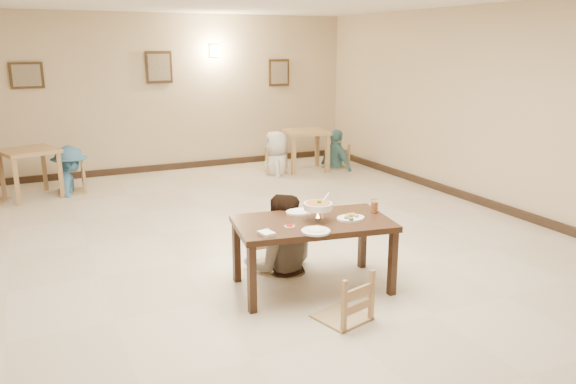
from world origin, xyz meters
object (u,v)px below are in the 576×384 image
drink_glass (374,206)px  bg_chair_rr (336,146)px  main_diner (281,194)px  bg_diner_b (68,146)px  main_table (313,228)px  bg_chair_lr (70,165)px  bg_table_right (306,137)px  chair_near (343,272)px  curry_warmer (318,206)px  bg_chair_rl (277,151)px  bg_diner_d (337,129)px  chair_far (274,228)px  bg_diner_c (277,131)px  bg_table_left (29,158)px

drink_glass → bg_chair_rr: bearing=64.0°
main_diner → bg_diner_b: size_ratio=1.08×
main_table → bg_chair_rr: size_ratio=1.87×
bg_chair_lr → bg_table_right: bearing=90.0°
chair_near → curry_warmer: bearing=-114.1°
bg_chair_rl → bg_diner_b: (-3.71, 0.18, 0.34)m
drink_glass → bg_chair_lr: bg_chair_lr is taller
bg_chair_rl → bg_diner_d: bearing=-71.7°
main_table → drink_glass: 0.72m
chair_far → bg_table_right: size_ratio=0.97×
bg_diner_c → main_table: bearing=0.4°
main_diner → bg_diner_c: bearing=-95.7°
main_diner → bg_diner_c: (1.90, 4.36, -0.03)m
bg_table_right → bg_chair_lr: size_ratio=0.99×
bg_chair_rr → bg_diner_d: size_ratio=0.57×
curry_warmer → bg_chair_rr: size_ratio=0.36×
curry_warmer → bg_chair_rl: curry_warmer is taller
bg_chair_rl → chair_far: bearing=174.4°
curry_warmer → bg_diner_d: size_ratio=0.20×
chair_far → bg_diner_d: bg_diner_d is taller
bg_diner_b → bg_chair_rr: bearing=-87.7°
bg_table_right → bg_chair_rr: bg_chair_rr is taller
main_table → bg_chair_lr: size_ratio=1.75×
curry_warmer → bg_chair_rr: bearing=58.1°
bg_table_left → main_diner: bearing=-61.7°
bg_chair_rl → bg_diner_b: size_ratio=0.57×
bg_table_left → bg_table_right: bearing=-0.6°
main_diner → bg_diner_b: main_diner is taller
chair_near → bg_table_right: bearing=-129.0°
bg_chair_lr → bg_chair_rl: 3.71m
main_diner → drink_glass: 1.01m
drink_glass → bg_table_right: drink_glass is taller
bg_table_left → bg_chair_rl: bg_chair_rl is taller
bg_diner_d → main_diner: bearing=134.9°
bg_table_left → bg_diner_d: bg_diner_d is taller
bg_table_right → bg_diner_c: bearing=-175.5°
curry_warmer → bg_chair_rl: size_ratio=0.35×
bg_chair_rl → chair_near: bearing=-179.6°
bg_chair_rr → bg_diner_c: bg_diner_c is taller
curry_warmer → bg_chair_rl: (1.79, 4.99, -0.42)m
bg_chair_rl → bg_table_left: bearing=107.5°
drink_glass → main_table: bearing=177.5°
bg_table_right → bg_diner_b: size_ratio=0.59×
drink_glass → bg_diner_c: size_ratio=0.09×
chair_near → bg_diner_d: bearing=-134.5°
bg_chair_rr → bg_chair_rl: bearing=-107.2°
chair_near → bg_table_left: (-2.41, 5.78, 0.21)m
main_table → curry_warmer: curry_warmer is taller
curry_warmer → bg_diner_c: 5.30m
chair_near → curry_warmer: 0.81m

